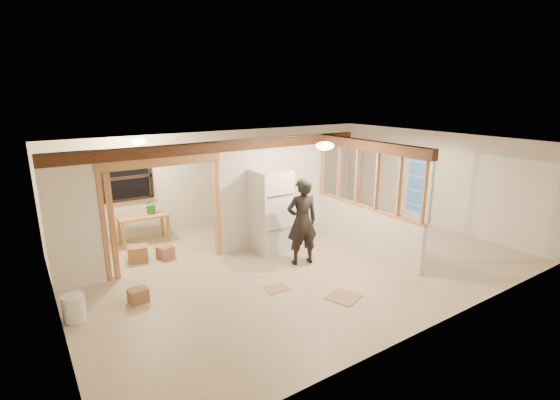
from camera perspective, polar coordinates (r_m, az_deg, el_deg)
floor at (r=8.82m, az=2.25°, el=-8.37°), size 9.00×6.50×0.01m
ceiling at (r=8.16m, az=2.43°, el=7.99°), size 9.00×6.50×0.01m
wall_back at (r=11.13m, az=-7.54°, el=3.23°), size 9.00×0.01×2.50m
wall_front at (r=6.21m, az=20.32°, el=-7.13°), size 9.00×0.01×2.50m
wall_left at (r=6.93m, az=-29.62°, el=-5.93°), size 0.01×6.50×2.50m
wall_right at (r=11.57m, az=20.73°, el=2.83°), size 0.01×6.50×2.50m
partition_left_stub at (r=8.10m, az=-27.18°, el=-2.78°), size 0.90×0.12×2.50m
partition_center at (r=9.47m, az=-0.94°, el=1.30°), size 2.80×0.12×2.50m
doorway_frame at (r=8.45m, az=-15.96°, el=-2.05°), size 2.46×0.14×2.20m
header_beam_back at (r=8.69m, az=-7.71°, el=7.50°), size 7.00×0.18×0.22m
header_beam_right at (r=8.92m, az=12.38°, el=7.48°), size 0.18×3.30×0.22m
pony_wall at (r=9.34m, az=11.74°, el=-4.02°), size 0.12×3.20×1.00m
stud_partition at (r=9.04m, az=12.12°, el=2.96°), size 0.14×3.20×1.32m
window_back at (r=10.15m, az=-20.68°, el=2.98°), size 1.12×0.10×1.10m
french_door at (r=11.78m, az=18.83°, el=1.97°), size 0.12×0.86×2.00m
ceiling_dome_main at (r=7.96m, az=6.32°, el=7.59°), size 0.36×0.36×0.16m
ceiling_dome_util at (r=9.19m, az=-19.32°, el=7.84°), size 0.32×0.32×0.14m
hanging_bulb at (r=8.71m, az=-14.78°, el=5.83°), size 0.07×0.07×0.07m
refrigerator at (r=9.03m, az=-1.28°, el=-1.54°), size 0.76×0.74×1.85m
woman at (r=8.33m, az=3.12°, el=-3.03°), size 0.75×0.57×1.84m
work_table at (r=10.12m, az=-18.58°, el=-3.92°), size 1.13×0.61×0.70m
potted_plant at (r=10.04m, az=-17.64°, el=-0.74°), size 0.38×0.33×0.39m
shop_vac at (r=9.93m, az=-24.75°, el=-5.12°), size 0.58×0.58×0.62m
bookshelf at (r=12.44m, az=4.18°, el=2.57°), size 0.82×0.27×1.65m
bucket at (r=7.33m, az=-26.99°, el=-13.35°), size 0.37×0.37×0.42m
box_util_a at (r=9.17m, az=-19.34°, el=-7.13°), size 0.47×0.43×0.34m
box_util_b at (r=9.16m, az=-15.82°, el=-7.11°), size 0.37×0.37×0.27m
box_front at (r=7.51m, az=-19.32°, el=-12.57°), size 0.33×0.29×0.25m
floor_panel_near at (r=7.39m, az=8.90°, el=-13.34°), size 0.64×0.64×0.02m
floor_panel_far at (r=7.60m, az=-0.48°, el=-12.30°), size 0.45×0.37×0.01m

